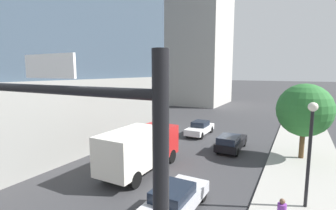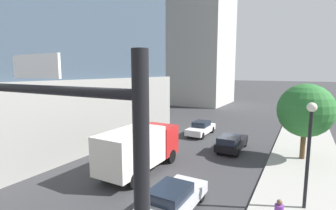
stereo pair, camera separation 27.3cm
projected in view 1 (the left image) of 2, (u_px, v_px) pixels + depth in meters
The scene contains 9 objects.
sidewalk at pixel (304, 171), 16.66m from camera, with size 4.86×120.00×0.15m, color #9E9B93.
construction_building at pixel (193, 14), 51.35m from camera, with size 14.71×13.86×44.41m.
traffic_light_pole at pixel (63, 192), 3.86m from camera, with size 5.61×0.48×6.84m.
street_lamp at pixel (310, 139), 11.62m from camera, with size 0.44×0.44×5.18m.
street_tree at pixel (304, 110), 18.45m from camera, with size 3.99×3.99×5.72m.
car_white at pixel (200, 128), 26.37m from camera, with size 1.76×4.55×1.45m.
car_silver at pixel (176, 198), 11.83m from camera, with size 1.85×4.22×1.38m.
car_black at pixel (231, 142), 21.08m from camera, with size 1.81×4.47×1.46m.
box_truck at pixel (140, 147), 16.40m from camera, with size 2.46×6.66×3.01m.
Camera 1 is at (7.06, 1.60, 6.73)m, focal length 26.26 mm.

